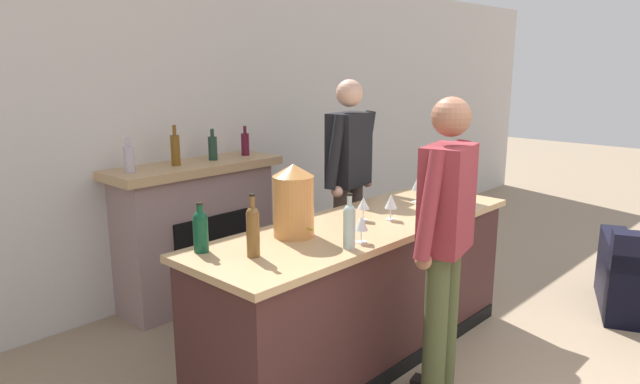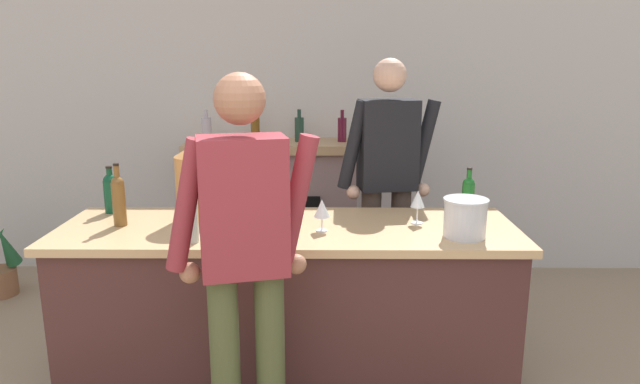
# 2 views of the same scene
# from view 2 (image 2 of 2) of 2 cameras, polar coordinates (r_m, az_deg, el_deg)

# --- Properties ---
(wall_back_panel) EXTENTS (12.00, 0.07, 2.75)m
(wall_back_panel) POSITION_cam_2_polar(r_m,az_deg,el_deg) (4.86, -2.22, 7.95)
(wall_back_panel) COLOR silver
(wall_back_panel) RESTS_ON ground_plane
(bar_counter) EXTENTS (2.49, 0.79, 0.94)m
(bar_counter) POSITION_cam_2_polar(r_m,az_deg,el_deg) (3.28, -3.14, -11.25)
(bar_counter) COLOR #432321
(bar_counter) RESTS_ON ground_plane
(fireplace_stone) EXTENTS (1.45, 0.52, 1.49)m
(fireplace_stone) POSITION_cam_2_polar(r_m,az_deg,el_deg) (4.76, -4.25, -1.75)
(fireplace_stone) COLOR gray
(fireplace_stone) RESTS_ON ground_plane
(person_customer) EXTENTS (0.65, 0.37, 1.78)m
(person_customer) POSITION_cam_2_polar(r_m,az_deg,el_deg) (2.46, -7.53, -6.94)
(person_customer) COLOR #464B2B
(person_customer) RESTS_ON ground_plane
(person_bartender) EXTENTS (0.65, 0.35, 1.83)m
(person_bartender) POSITION_cam_2_polar(r_m,az_deg,el_deg) (3.72, 6.71, 0.60)
(person_bartender) COLOR #483A32
(person_bartender) RESTS_ON ground_plane
(copper_dispenser) EXTENTS (0.25, 0.29, 0.44)m
(copper_dispenser) POSITION_cam_2_polar(r_m,az_deg,el_deg) (3.24, -12.13, 0.99)
(copper_dispenser) COLOR #C07F40
(copper_dispenser) RESTS_ON bar_counter
(ice_bucket_steel) EXTENTS (0.23, 0.23, 0.20)m
(ice_bucket_steel) POSITION_cam_2_polar(r_m,az_deg,el_deg) (2.99, 14.31, -2.51)
(ice_bucket_steel) COLOR silver
(ice_bucket_steel) RESTS_ON bar_counter
(wine_bottle_rose_blush) EXTENTS (0.07, 0.07, 0.32)m
(wine_bottle_rose_blush) POSITION_cam_2_polar(r_m,az_deg,el_deg) (2.88, -12.79, -2.26)
(wine_bottle_rose_blush) COLOR #A2BAB4
(wine_bottle_rose_blush) RESTS_ON bar_counter
(wine_bottle_port_short) EXTENTS (0.07, 0.07, 0.34)m
(wine_bottle_port_short) POSITION_cam_2_polar(r_m,az_deg,el_deg) (3.27, -19.48, -0.62)
(wine_bottle_port_short) COLOR brown
(wine_bottle_port_short) RESTS_ON bar_counter
(wine_bottle_riesling_slim) EXTENTS (0.08, 0.08, 0.28)m
(wine_bottle_riesling_slim) POSITION_cam_2_polar(r_m,az_deg,el_deg) (3.57, -20.19, 0.06)
(wine_bottle_riesling_slim) COLOR #0E4228
(wine_bottle_riesling_slim) RESTS_ON bar_counter
(wine_bottle_cabernet_heavy) EXTENTS (0.07, 0.07, 0.29)m
(wine_bottle_cabernet_heavy) POSITION_cam_2_polar(r_m,az_deg,el_deg) (3.34, 14.59, -0.35)
(wine_bottle_cabernet_heavy) COLOR #16581D
(wine_bottle_cabernet_heavy) RESTS_ON bar_counter
(wine_glass_mid_counter) EXTENTS (0.08, 0.08, 0.19)m
(wine_glass_mid_counter) POSITION_cam_2_polar(r_m,az_deg,el_deg) (3.17, 9.75, -0.78)
(wine_glass_mid_counter) COLOR silver
(wine_glass_mid_counter) RESTS_ON bar_counter
(wine_glass_back_row) EXTENTS (0.08, 0.08, 0.16)m
(wine_glass_back_row) POSITION_cam_2_polar(r_m,az_deg,el_deg) (3.11, -2.37, -1.28)
(wine_glass_back_row) COLOR silver
(wine_glass_back_row) RESTS_ON bar_counter
(wine_glass_front_right) EXTENTS (0.08, 0.08, 0.17)m
(wine_glass_front_right) POSITION_cam_2_polar(r_m,az_deg,el_deg) (2.99, 0.19, -1.71)
(wine_glass_front_right) COLOR silver
(wine_glass_front_right) RESTS_ON bar_counter
(wine_glass_front_left) EXTENTS (0.08, 0.08, 0.16)m
(wine_glass_front_left) POSITION_cam_2_polar(r_m,az_deg,el_deg) (2.88, -10.18, -2.77)
(wine_glass_front_left) COLOR silver
(wine_glass_front_left) RESTS_ON bar_counter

